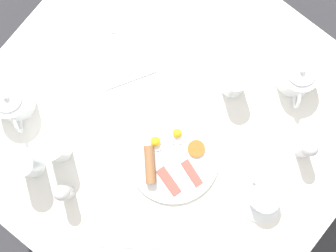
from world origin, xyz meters
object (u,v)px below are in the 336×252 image
object	(u,v)px
teapot_near	(297,76)
fork_by_plate	(130,79)
knife_by_plate	(136,246)
pepper_grinder	(307,150)
fork_spare	(106,7)
wine_glass_spare	(56,150)
water_glass_tall	(28,166)
teapot_far	(12,101)
breakfast_plate	(171,156)
water_glass_short	(234,84)
teacup_with_saucer_right	(264,198)
salt_grinder	(64,193)

from	to	relation	value
teapot_near	fork_by_plate	distance (m)	0.51
fork_by_plate	knife_by_plate	bearing A→B (deg)	41.33
pepper_grinder	fork_spare	distance (m)	0.76
wine_glass_spare	fork_spare	xyz separation A→B (m)	(-0.44, -0.18, -0.07)
wine_glass_spare	knife_by_plate	size ratio (longest dim) A/B	0.73
fork_by_plate	water_glass_tall	bearing A→B (deg)	-8.32
teapot_far	wine_glass_spare	world-z (taller)	wine_glass_spare
breakfast_plate	pepper_grinder	xyz separation A→B (m)	(-0.26, 0.30, 0.05)
fork_by_plate	knife_by_plate	distance (m)	0.51
fork_by_plate	fork_spare	size ratio (longest dim) A/B	1.01
water_glass_short	fork_spare	bearing A→B (deg)	-84.84
teapot_far	fork_spare	distance (m)	0.42
breakfast_plate	fork_by_plate	bearing A→B (deg)	-113.38
teacup_with_saucer_right	pepper_grinder	world-z (taller)	pepper_grinder
breakfast_plate	knife_by_plate	bearing A→B (deg)	17.31
wine_glass_spare	teapot_near	bearing A→B (deg)	146.13
fork_by_plate	fork_spare	bearing A→B (deg)	-123.02
fork_spare	fork_by_plate	bearing A→B (deg)	56.98
salt_grinder	knife_by_plate	distance (m)	0.27
water_glass_tall	salt_grinder	size ratio (longest dim) A/B	1.14
breakfast_plate	pepper_grinder	size ratio (longest dim) A/B	2.35
water_glass_tall	pepper_grinder	world-z (taller)	water_glass_tall
teapot_far	fork_spare	size ratio (longest dim) A/B	1.12
teacup_with_saucer_right	wine_glass_spare	distance (m)	0.63
teacup_with_saucer_right	water_glass_tall	size ratio (longest dim) A/B	1.10
pepper_grinder	knife_by_plate	size ratio (longest dim) A/B	0.66
water_glass_short	knife_by_plate	size ratio (longest dim) A/B	0.61
teapot_near	water_glass_short	distance (m)	0.20
pepper_grinder	salt_grinder	distance (m)	0.72
pepper_grinder	wine_glass_spare	bearing A→B (deg)	-51.26
breakfast_plate	water_glass_short	distance (m)	0.29
teapot_far	water_glass_short	bearing A→B (deg)	-101.25
wine_glass_spare	pepper_grinder	distance (m)	0.74
breakfast_plate	water_glass_tall	bearing A→B (deg)	-47.28
teapot_far	knife_by_plate	xyz separation A→B (m)	(0.10, 0.56, -0.04)
teapot_far	water_glass_short	xyz separation A→B (m)	(-0.46, 0.49, 0.01)
teacup_with_saucer_right	water_glass_tall	distance (m)	0.70
water_glass_tall	wine_glass_spare	size ratio (longest dim) A/B	1.02
teapot_near	pepper_grinder	world-z (taller)	pepper_grinder
teapot_far	pepper_grinder	size ratio (longest dim) A/B	1.43
salt_grinder	fork_spare	distance (m)	0.60
teapot_near	teapot_far	bearing A→B (deg)	98.03
pepper_grinder	salt_grinder	world-z (taller)	same
water_glass_tall	pepper_grinder	xyz separation A→B (m)	(-0.55, 0.61, -0.01)
breakfast_plate	fork_spare	bearing A→B (deg)	-117.97
salt_grinder	fork_spare	xyz separation A→B (m)	(-0.52, -0.28, -0.06)
wine_glass_spare	teacup_with_saucer_right	bearing A→B (deg)	115.85
breakfast_plate	teacup_with_saucer_right	bearing A→B (deg)	104.46
breakfast_plate	knife_by_plate	world-z (taller)	breakfast_plate
salt_grinder	fork_by_plate	xyz separation A→B (m)	(-0.39, -0.07, -0.06)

